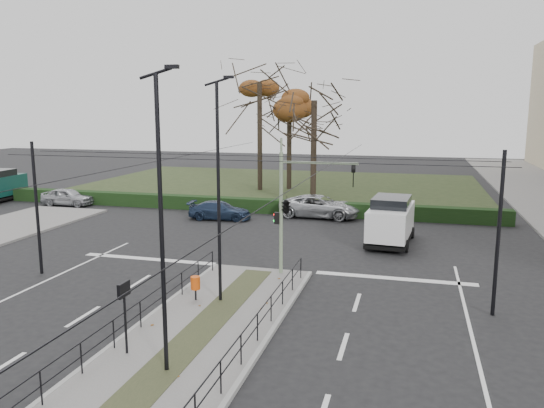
{
  "coord_description": "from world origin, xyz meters",
  "views": [
    {
      "loc": [
        6.59,
        -17.72,
        7.35
      ],
      "look_at": [
        -0.17,
        7.44,
        2.72
      ],
      "focal_mm": 35.0,
      "sensor_mm": 36.0,
      "label": 1
    }
  ],
  "objects": [
    {
      "name": "bare_tree_center",
      "position": [
        -4.59,
        30.0,
        7.58
      ],
      "size": [
        6.22,
        6.22,
        10.73
      ],
      "color": "black",
      "rests_on": "park"
    },
    {
      "name": "litter_bin",
      "position": [
        -1.3,
        0.3,
        0.8
      ],
      "size": [
        0.36,
        0.36,
        0.93
      ],
      "color": "black",
      "rests_on": "median_island"
    },
    {
      "name": "parked_car_fourth",
      "position": [
        0.41,
        18.0,
        0.76
      ],
      "size": [
        5.6,
        2.74,
        1.53
      ],
      "primitive_type": "imported",
      "rotation": [
        0.0,
        0.0,
        1.53
      ],
      "color": "#A0A2A7",
      "rests_on": "ground"
    },
    {
      "name": "streetlamp_median_near",
      "position": [
        0.15,
        -5.11,
        4.38
      ],
      "size": [
        0.7,
        0.14,
        8.34
      ],
      "color": "black",
      "rests_on": "median_island"
    },
    {
      "name": "info_panel",
      "position": [
        -1.51,
        -4.46,
        1.89
      ],
      "size": [
        0.13,
        0.58,
        2.22
      ],
      "color": "black",
      "rests_on": "median_island"
    },
    {
      "name": "parked_car_first",
      "position": [
        -19.37,
        17.43,
        0.69
      ],
      "size": [
        4.1,
        1.76,
        1.38
      ],
      "primitive_type": "imported",
      "rotation": [
        0.0,
        0.0,
        1.6
      ],
      "color": "#A0A2A7",
      "rests_on": "ground"
    },
    {
      "name": "rust_tree",
      "position": [
        -7.05,
        28.74,
        9.75
      ],
      "size": [
        9.33,
        9.33,
        12.71
      ],
      "color": "black",
      "rests_on": "park"
    },
    {
      "name": "median_railing",
      "position": [
        0.0,
        -2.6,
        0.98
      ],
      "size": [
        4.14,
        13.24,
        0.92
      ],
      "color": "black",
      "rests_on": "median_island"
    },
    {
      "name": "traffic_light",
      "position": [
        1.35,
        4.5,
        3.29
      ],
      "size": [
        3.68,
        2.09,
        5.41
      ],
      "color": "gray",
      "rests_on": "median_island"
    },
    {
      "name": "park",
      "position": [
        -6.0,
        32.0,
        0.05
      ],
      "size": [
        38.0,
        26.0,
        0.1
      ],
      "primitive_type": "cube",
      "color": "#243018",
      "rests_on": "ground"
    },
    {
      "name": "white_van",
      "position": [
        5.5,
        11.8,
        1.36
      ],
      "size": [
        2.63,
        5.2,
        2.63
      ],
      "color": "white",
      "rests_on": "ground"
    },
    {
      "name": "streetlamp_median_far",
      "position": [
        -0.34,
        0.49,
        4.42
      ],
      "size": [
        0.7,
        0.14,
        8.41
      ],
      "color": "black",
      "rests_on": "median_island"
    },
    {
      "name": "bare_tree_near",
      "position": [
        -0.67,
        21.24,
        7.45
      ],
      "size": [
        5.52,
        5.52,
        10.56
      ],
      "color": "black",
      "rests_on": "park"
    },
    {
      "name": "hedge",
      "position": [
        -6.0,
        18.6,
        0.5
      ],
      "size": [
        38.0,
        1.0,
        1.0
      ],
      "primitive_type": "cube",
      "color": "black",
      "rests_on": "ground"
    },
    {
      "name": "median_island",
      "position": [
        0.0,
        -2.5,
        0.07
      ],
      "size": [
        4.4,
        15.0,
        0.14
      ],
      "primitive_type": "cube",
      "color": "#625F5D",
      "rests_on": "ground"
    },
    {
      "name": "parked_car_third",
      "position": [
        -6.03,
        15.54,
        0.62
      ],
      "size": [
        4.4,
        2.14,
        1.23
      ],
      "primitive_type": "imported",
      "rotation": [
        0.0,
        0.0,
        1.67
      ],
      "color": "#1F2E49",
      "rests_on": "ground"
    },
    {
      "name": "ground",
      "position": [
        0.0,
        0.0,
        0.0
      ],
      "size": [
        140.0,
        140.0,
        0.0
      ],
      "primitive_type": "plane",
      "color": "black",
      "rests_on": "ground"
    },
    {
      "name": "catenary",
      "position": [
        0.0,
        1.62,
        3.42
      ],
      "size": [
        20.0,
        34.0,
        6.0
      ],
      "color": "black",
      "rests_on": "ground"
    }
  ]
}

